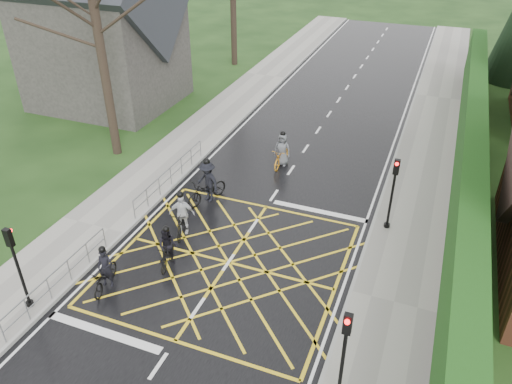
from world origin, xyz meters
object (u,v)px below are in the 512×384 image
Objects in this scene: cyclist_rear at (105,274)px; cyclist_mid at (207,186)px; cyclist_back at (167,250)px; cyclist_front at (181,218)px; cyclist_lead at (282,154)px.

cyclist_mid is (0.83, 6.23, 0.22)m from cyclist_rear.
cyclist_mid reaches higher than cyclist_back.
cyclist_front is (0.09, -2.50, -0.06)m from cyclist_mid.
cyclist_front reaches higher than cyclist_rear.
cyclist_rear is at bearing -74.70° from cyclist_mid.
cyclist_front is at bearing -104.75° from cyclist_lead.
cyclist_mid is 1.16× the size of cyclist_front.
cyclist_lead reaches higher than cyclist_rear.
cyclist_front is (0.92, 3.73, 0.15)m from cyclist_rear.
cyclist_lead is (1.42, 8.68, 0.01)m from cyclist_back.
cyclist_front is at bearing 64.04° from cyclist_rear.
cyclist_rear is 0.93× the size of cyclist_front.
cyclist_rear is at bearing -104.22° from cyclist_lead.
cyclist_rear is at bearing -122.99° from cyclist_front.
cyclist_front is 1.04× the size of cyclist_lead.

